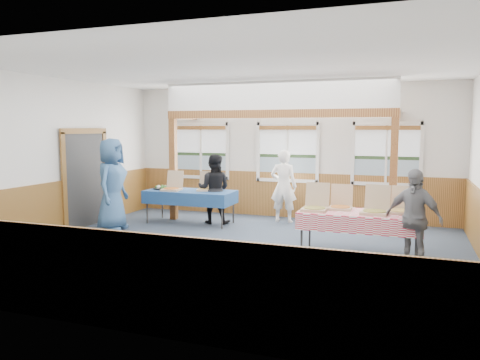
% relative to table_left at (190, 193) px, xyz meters
% --- Properties ---
extents(floor, '(8.00, 8.00, 0.00)m').
position_rel_table_left_xyz_m(floor, '(1.91, -1.99, -0.71)').
color(floor, '#27303F').
rests_on(floor, ground).
extents(ceiling, '(8.00, 8.00, 0.00)m').
position_rel_table_left_xyz_m(ceiling, '(1.91, -1.99, 2.49)').
color(ceiling, white).
rests_on(ceiling, wall_back).
extents(wall_back, '(8.00, 0.00, 8.00)m').
position_rel_table_left_xyz_m(wall_back, '(1.91, 1.51, 0.89)').
color(wall_back, silver).
rests_on(wall_back, floor).
extents(wall_front, '(8.00, 0.00, 8.00)m').
position_rel_table_left_xyz_m(wall_front, '(1.91, -5.49, 0.89)').
color(wall_front, silver).
rests_on(wall_front, floor).
extents(wall_left, '(0.00, 8.00, 8.00)m').
position_rel_table_left_xyz_m(wall_left, '(-2.09, -1.99, 0.89)').
color(wall_left, silver).
rests_on(wall_left, floor).
extents(wainscot_back, '(7.98, 0.05, 1.10)m').
position_rel_table_left_xyz_m(wainscot_back, '(1.91, 1.49, -0.16)').
color(wainscot_back, brown).
rests_on(wainscot_back, floor).
extents(wainscot_front, '(7.98, 0.05, 1.10)m').
position_rel_table_left_xyz_m(wainscot_front, '(1.91, -5.46, -0.16)').
color(wainscot_front, brown).
rests_on(wainscot_front, floor).
extents(wainscot_left, '(0.05, 6.98, 1.10)m').
position_rel_table_left_xyz_m(wainscot_left, '(-2.06, -1.99, -0.16)').
color(wainscot_left, brown).
rests_on(wainscot_left, floor).
extents(cased_opening, '(0.06, 1.30, 2.10)m').
position_rel_table_left_xyz_m(cased_opening, '(-2.05, -1.09, 0.34)').
color(cased_opening, '#2D2D2D').
rests_on(cased_opening, wall_left).
extents(window_left, '(1.56, 0.10, 1.46)m').
position_rel_table_left_xyz_m(window_left, '(-0.39, 1.47, 0.97)').
color(window_left, white).
rests_on(window_left, wall_back).
extents(window_mid, '(1.56, 0.10, 1.46)m').
position_rel_table_left_xyz_m(window_mid, '(1.91, 1.47, 0.97)').
color(window_mid, white).
rests_on(window_mid, wall_back).
extents(window_right, '(1.56, 0.10, 1.46)m').
position_rel_table_left_xyz_m(window_right, '(4.21, 1.47, 0.97)').
color(window_right, white).
rests_on(window_right, wall_back).
extents(post_left, '(0.15, 0.15, 2.40)m').
position_rel_table_left_xyz_m(post_left, '(-0.59, 0.31, 0.49)').
color(post_left, '#602F15').
rests_on(post_left, floor).
extents(post_right, '(0.15, 0.15, 2.40)m').
position_rel_table_left_xyz_m(post_right, '(4.41, 0.31, 0.49)').
color(post_right, '#602F15').
rests_on(post_right, floor).
extents(cross_beam, '(5.15, 0.18, 0.18)m').
position_rel_table_left_xyz_m(cross_beam, '(1.91, 0.31, 1.78)').
color(cross_beam, '#602F15').
rests_on(cross_beam, post_left).
extents(table_left, '(2.17, 1.29, 0.76)m').
position_rel_table_left_xyz_m(table_left, '(0.00, 0.00, 0.00)').
color(table_left, '#2D2D2D').
rests_on(table_left, floor).
extents(table_right, '(2.10, 1.06, 0.76)m').
position_rel_table_left_xyz_m(table_right, '(3.94, -1.52, -0.00)').
color(table_right, '#2D2D2D').
rests_on(table_right, floor).
extents(pizza_box_a, '(0.45, 0.53, 0.44)m').
position_rel_table_left_xyz_m(pizza_box_a, '(-0.40, -0.11, 0.12)').
color(pizza_box_a, tan).
rests_on(pizza_box_a, table_left).
extents(pizza_box_b, '(0.49, 0.55, 0.42)m').
position_rel_table_left_xyz_m(pizza_box_b, '(0.34, 0.16, 0.12)').
color(pizza_box_b, tan).
rests_on(pizza_box_b, table_left).
extents(pizza_box_c, '(0.43, 0.52, 0.46)m').
position_rel_table_left_xyz_m(pizza_box_c, '(3.19, -1.61, 0.12)').
color(pizza_box_c, tan).
rests_on(pizza_box_c, table_right).
extents(pizza_box_d, '(0.40, 0.48, 0.42)m').
position_rel_table_left_xyz_m(pizza_box_d, '(3.59, -1.33, 0.12)').
color(pizza_box_d, tan).
rests_on(pizza_box_d, table_right).
extents(pizza_box_e, '(0.48, 0.56, 0.46)m').
position_rel_table_left_xyz_m(pizza_box_e, '(4.19, -1.59, 0.12)').
color(pizza_box_e, tan).
rests_on(pizza_box_e, table_right).
extents(pizza_box_f, '(0.47, 0.55, 0.44)m').
position_rel_table_left_xyz_m(pizza_box_f, '(4.60, -1.38, 0.12)').
color(pizza_box_f, tan).
rests_on(pizza_box_f, table_right).
extents(veggie_tray, '(0.37, 0.37, 0.09)m').
position_rel_table_left_xyz_m(veggie_tray, '(-0.75, -0.00, 0.08)').
color(veggie_tray, black).
rests_on(veggie_tray, table_left).
extents(drink_glass, '(0.07, 0.07, 0.15)m').
position_rel_table_left_xyz_m(drink_glass, '(4.79, -1.77, 0.13)').
color(drink_glass, olive).
rests_on(drink_glass, table_right).
extents(woman_white, '(0.62, 0.42, 1.69)m').
position_rel_table_left_xyz_m(woman_white, '(1.99, 0.85, 0.14)').
color(woman_white, white).
rests_on(woman_white, floor).
extents(woman_black, '(0.86, 0.71, 1.59)m').
position_rel_table_left_xyz_m(woman_black, '(0.51, 0.20, 0.09)').
color(woman_black, black).
rests_on(woman_black, floor).
extents(man_blue, '(0.78, 1.05, 1.97)m').
position_rel_table_left_xyz_m(man_blue, '(-1.26, -1.21, 0.28)').
color(man_blue, '#365C89').
rests_on(man_blue, floor).
extents(person_grey, '(0.99, 0.73, 1.56)m').
position_rel_table_left_xyz_m(person_grey, '(4.79, -1.93, 0.07)').
color(person_grey, slate).
rests_on(person_grey, floor).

